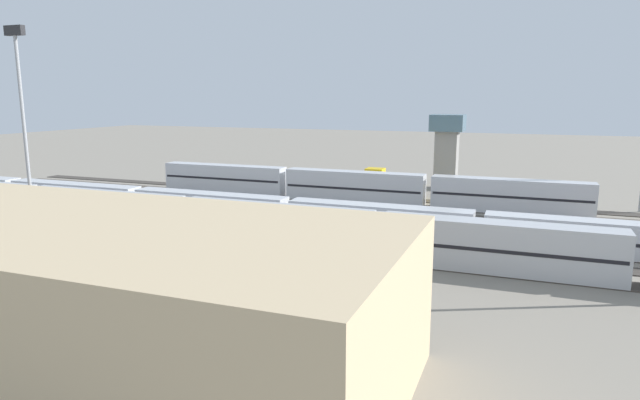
% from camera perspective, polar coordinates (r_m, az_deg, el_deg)
% --- Properties ---
extents(ground_plane, '(400.00, 400.00, 0.00)m').
position_cam_1_polar(ground_plane, '(78.80, 0.70, -1.84)').
color(ground_plane, gray).
extents(track_bed_0, '(140.00, 2.80, 0.12)m').
position_cam_1_polar(track_bed_0, '(95.09, 4.34, 0.34)').
color(track_bed_0, '#3D3833').
rests_on(track_bed_0, ground_plane).
extents(track_bed_1, '(140.00, 2.80, 0.12)m').
position_cam_1_polar(track_bed_1, '(90.38, 3.44, -0.20)').
color(track_bed_1, '#4C443D').
rests_on(track_bed_1, ground_plane).
extents(track_bed_2, '(140.00, 2.80, 0.12)m').
position_cam_1_polar(track_bed_2, '(85.72, 2.43, -0.79)').
color(track_bed_2, '#4C443D').
rests_on(track_bed_2, ground_plane).
extents(track_bed_3, '(140.00, 2.80, 0.12)m').
position_cam_1_polar(track_bed_3, '(81.09, 1.31, -1.44)').
color(track_bed_3, '#4C443D').
rests_on(track_bed_3, ground_plane).
extents(track_bed_4, '(140.00, 2.80, 0.12)m').
position_cam_1_polar(track_bed_4, '(76.50, 0.06, -2.18)').
color(track_bed_4, '#3D3833').
rests_on(track_bed_4, ground_plane).
extents(track_bed_5, '(140.00, 2.80, 0.12)m').
position_cam_1_polar(track_bed_5, '(71.98, -1.36, -3.01)').
color(track_bed_5, '#4C443D').
rests_on(track_bed_5, ground_plane).
extents(track_bed_6, '(140.00, 2.80, 0.12)m').
position_cam_1_polar(track_bed_6, '(67.52, -2.97, -3.94)').
color(track_bed_6, '#3D3833').
rests_on(track_bed_6, ground_plane).
extents(track_bed_7, '(140.00, 2.80, 0.12)m').
position_cam_1_polar(track_bed_7, '(63.14, -4.80, -5.01)').
color(track_bed_7, '#4C443D').
rests_on(track_bed_7, ground_plane).
extents(train_on_track_7, '(119.80, 3.06, 5.00)m').
position_cam_1_polar(train_on_track_7, '(62.47, -4.79, -2.77)').
color(train_on_track_7, '#B7BABF').
rests_on(train_on_track_7, ground_plane).
extents(train_on_track_0, '(10.00, 3.00, 5.00)m').
position_cam_1_polar(train_on_track_0, '(93.45, 7.31, 1.40)').
color(train_on_track_0, gold).
rests_on(train_on_track_0, ground_plane).
extents(train_on_track_5, '(139.00, 3.06, 4.40)m').
position_cam_1_polar(train_on_track_5, '(73.40, -4.76, -1.18)').
color(train_on_track_5, maroon).
rests_on(train_on_track_5, ground_plane).
extents(train_on_track_1, '(71.40, 3.06, 5.00)m').
position_cam_1_polar(train_on_track_1, '(89.89, 3.55, 1.40)').
color(train_on_track_1, silver).
rests_on(train_on_track_1, ground_plane).
extents(train_on_track_6, '(71.40, 3.00, 3.80)m').
position_cam_1_polar(train_on_track_6, '(76.00, -15.53, -1.15)').
color(train_on_track_6, '#A8AAB2').
rests_on(train_on_track_6, ground_plane).
extents(light_mast_3, '(2.80, 0.70, 25.64)m').
position_cam_1_polar(light_mast_3, '(79.26, -28.54, 8.96)').
color(light_mast_3, '#9EA0A5').
rests_on(light_mast_3, ground_plane).
extents(maintenance_shed, '(46.19, 18.15, 9.59)m').
position_cam_1_polar(maintenance_shed, '(40.22, -26.03, -8.25)').
color(maintenance_shed, tan).
rests_on(maintenance_shed, ground_plane).
extents(control_tower, '(6.00, 6.00, 13.83)m').
position_cam_1_polar(control_tower, '(105.13, 13.02, 5.49)').
color(control_tower, gray).
rests_on(control_tower, ground_plane).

